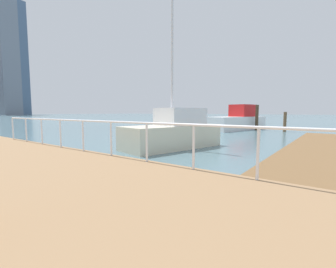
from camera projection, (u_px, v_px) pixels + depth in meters
The scene contains 8 objects.
ground_plane at pixel (100, 144), 12.55m from camera, with size 300.00×300.00×0.00m, color slate.
floating_dock at pixel (312, 149), 10.55m from camera, with size 15.81×2.00×0.18m, color brown.
dock_piling_2 at pixel (285, 122), 20.33m from camera, with size 0.26×0.26×1.73m, color brown.
dock_piling_4 at pixel (257, 118), 22.22m from camera, with size 0.30×0.30×2.39m, color #473826.
moored_boat_1 at pixel (238, 121), 22.88m from camera, with size 7.66×3.71×2.45m.
moored_boat_2 at pixel (174, 132), 11.37m from camera, with size 5.29×3.09×7.21m.
skyline_tower_4 at pixel (6, 46), 111.05m from camera, with size 7.46×13.12×66.11m, color slate.
skyline_tower_5 at pixel (19, 59), 134.28m from camera, with size 7.54×7.81×63.73m, color slate.
Camera 1 is at (-7.86, 9.68, 1.76)m, focal length 24.98 mm.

